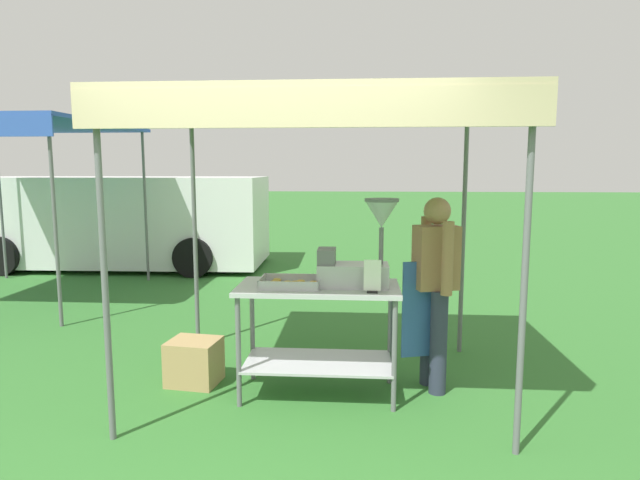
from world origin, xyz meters
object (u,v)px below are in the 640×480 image
(menu_sign, at_px, (372,279))
(vendor, at_px, (434,283))
(supply_crate, at_px, (194,362))
(donut_fryer, at_px, (360,254))
(van_white, at_px, (117,220))
(neighbour_tent, at_px, (14,128))
(donut_cart, at_px, (318,315))
(donut_tray, at_px, (290,284))
(stall_canopy, at_px, (319,113))

(menu_sign, distance_m, vendor, 0.67)
(supply_crate, bearing_deg, donut_fryer, -5.82)
(donut_fryer, bearing_deg, van_white, 129.47)
(vendor, bearing_deg, donut_fryer, -163.61)
(neighbour_tent, bearing_deg, supply_crate, -40.12)
(van_white, bearing_deg, vendor, -45.97)
(donut_cart, distance_m, menu_sign, 0.59)
(donut_fryer, height_order, neighbour_tent, neighbour_tent)
(donut_tray, xyz_separation_m, vendor, (1.17, 0.23, -0.03))
(donut_fryer, bearing_deg, supply_crate, 174.18)
(donut_cart, height_order, supply_crate, donut_cart)
(stall_canopy, height_order, van_white, stall_canopy)
(stall_canopy, bearing_deg, neighbour_tent, 147.12)
(donut_fryer, distance_m, neighbour_tent, 5.70)
(menu_sign, xyz_separation_m, van_white, (-4.64, 5.74, -0.14))
(van_white, bearing_deg, donut_cart, -52.66)
(donut_fryer, relative_size, neighbour_tent, 0.25)
(van_white, bearing_deg, donut_tray, -54.36)
(donut_tray, height_order, neighbour_tent, neighbour_tent)
(donut_tray, bearing_deg, vendor, 11.33)
(vendor, distance_m, neighbour_tent, 6.19)
(neighbour_tent, bearing_deg, donut_cart, -33.77)
(stall_canopy, distance_m, supply_crate, 2.35)
(donut_tray, bearing_deg, supply_crate, 167.18)
(donut_cart, relative_size, menu_sign, 5.16)
(donut_fryer, relative_size, vendor, 0.43)
(donut_tray, distance_m, vendor, 1.19)
(donut_fryer, bearing_deg, menu_sign, -67.27)
(donut_fryer, bearing_deg, donut_tray, -174.53)
(stall_canopy, bearing_deg, vendor, 5.21)
(donut_tray, distance_m, menu_sign, 0.67)
(donut_cart, xyz_separation_m, neighbour_tent, (-4.40, 2.94, 1.72))
(stall_canopy, distance_m, donut_tray, 1.37)
(supply_crate, bearing_deg, vendor, 1.04)
(supply_crate, bearing_deg, van_white, 120.22)
(donut_cart, bearing_deg, supply_crate, 172.21)
(donut_tray, relative_size, van_white, 0.09)
(donut_cart, distance_m, supply_crate, 1.19)
(donut_fryer, relative_size, menu_sign, 2.78)
(menu_sign, bearing_deg, van_white, 128.93)
(vendor, distance_m, van_white, 7.43)
(donut_tray, distance_m, donut_fryer, 0.60)
(stall_canopy, height_order, neighbour_tent, neighbour_tent)
(vendor, bearing_deg, donut_tray, -168.67)
(stall_canopy, distance_m, vendor, 1.67)
(donut_cart, distance_m, donut_tray, 0.35)
(donut_fryer, height_order, menu_sign, donut_fryer)
(stall_canopy, height_order, donut_fryer, stall_canopy)
(stall_canopy, height_order, supply_crate, stall_canopy)
(menu_sign, distance_m, supply_crate, 1.76)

